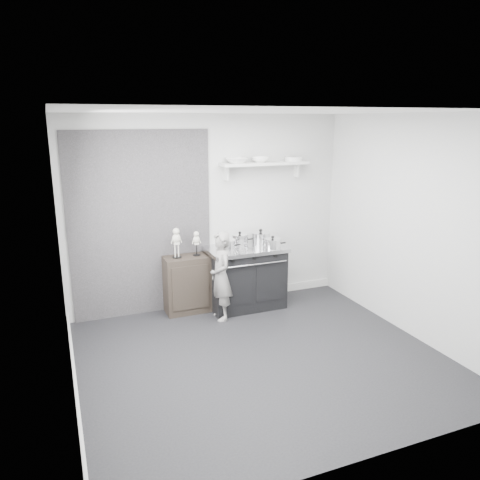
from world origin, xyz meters
The scene contains 15 objects.
ground centered at (0.00, 0.00, 0.00)m, with size 4.00×4.00×0.00m, color black.
room_shell centered at (-0.09, 0.15, 1.64)m, with size 4.02×3.62×2.71m.
wall_shelf centered at (0.80, 1.68, 2.01)m, with size 1.30×0.26×0.24m.
stove centered at (0.43, 1.48, 0.45)m, with size 1.10×0.69×0.88m.
side_cabinet centered at (-0.40, 1.61, 0.40)m, with size 0.62×0.36×0.80m, color black.
child centered at (-0.04, 1.21, 0.60)m, with size 0.44×0.29×1.20m, color gray.
pot_front_left centered at (0.11, 1.38, 0.97)m, with size 0.32×0.23×0.20m.
pot_back_left centered at (0.39, 1.61, 0.97)m, with size 0.33×0.24×0.20m.
pot_back_right centered at (0.70, 1.56, 0.97)m, with size 0.37×0.28×0.22m.
pot_front_right centered at (0.75, 1.27, 0.96)m, with size 0.32×0.23×0.18m.
skeleton_full centered at (-0.53, 1.61, 1.04)m, with size 0.13×0.09×0.48m, color beige, non-canonical shape.
skeleton_torso centered at (-0.25, 1.61, 1.00)m, with size 0.11×0.07×0.39m, color beige, non-canonical shape.
bowl_large centered at (0.37, 1.67, 2.08)m, with size 0.30×0.30×0.07m, color white.
bowl_small centered at (0.73, 1.67, 2.08)m, with size 0.24×0.24×0.08m, color white.
plate_stack centered at (1.26, 1.67, 2.07)m, with size 0.26×0.26×0.06m, color silver.
Camera 1 is at (-2.01, -4.36, 2.63)m, focal length 35.00 mm.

